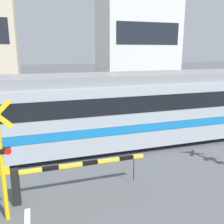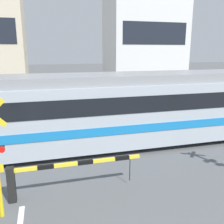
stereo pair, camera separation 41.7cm
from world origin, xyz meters
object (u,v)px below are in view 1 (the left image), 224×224
(crossing_barrier_near, at_px, (54,174))
(commuter_train, at_px, (76,111))
(crossing_signal_left, at_px, (1,157))
(crossing_barrier_far, at_px, (140,112))
(pedestrian, at_px, (86,98))

(crossing_barrier_near, bearing_deg, commuter_train, 69.74)
(commuter_train, xyz_separation_m, crossing_signal_left, (-2.41, -3.87, -0.02))
(crossing_barrier_near, bearing_deg, crossing_barrier_far, 48.20)
(pedestrian, bearing_deg, crossing_barrier_far, -58.12)
(crossing_signal_left, height_order, pedestrian, crossing_signal_left)
(commuter_train, relative_size, crossing_barrier_near, 4.45)
(commuter_train, relative_size, pedestrian, 9.54)
(crossing_barrier_near, xyz_separation_m, crossing_signal_left, (-1.19, -0.57, 0.92))
(crossing_barrier_far, xyz_separation_m, pedestrian, (-2.23, 3.59, 0.30))
(crossing_barrier_near, distance_m, crossing_barrier_far, 7.80)
(crossing_barrier_near, height_order, pedestrian, pedestrian)
(crossing_barrier_near, distance_m, pedestrian, 9.86)
(commuter_train, relative_size, crossing_signal_left, 5.63)
(commuter_train, height_order, pedestrian, commuter_train)
(crossing_barrier_near, bearing_deg, pedestrian, 72.52)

